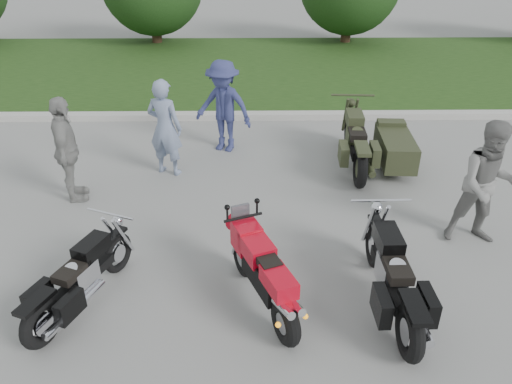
{
  "coord_description": "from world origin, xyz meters",
  "views": [
    {
      "loc": [
        0.43,
        -5.42,
        4.41
      ],
      "look_at": [
        0.51,
        0.97,
        0.8
      ],
      "focal_mm": 35.0,
      "sensor_mm": 36.0,
      "label": 1
    }
  ],
  "objects_px": {
    "sportbike_red": "(264,273)",
    "cruiser_sidecar": "(379,147)",
    "person_back": "(67,150)",
    "person_denim": "(223,107)",
    "person_grey": "(488,185)",
    "cruiser_right": "(394,281)",
    "cruiser_left": "(78,282)",
    "person_stripe": "(165,128)"
  },
  "relations": [
    {
      "from": "sportbike_red",
      "to": "cruiser_sidecar",
      "type": "distance_m",
      "value": 4.55
    },
    {
      "from": "cruiser_sidecar",
      "to": "person_back",
      "type": "relative_size",
      "value": 1.37
    },
    {
      "from": "person_denim",
      "to": "person_back",
      "type": "relative_size",
      "value": 1.03
    },
    {
      "from": "person_grey",
      "to": "cruiser_sidecar",
      "type": "bearing_deg",
      "value": 115.2
    },
    {
      "from": "person_back",
      "to": "cruiser_right",
      "type": "bearing_deg",
      "value": -134.88
    },
    {
      "from": "cruiser_left",
      "to": "cruiser_sidecar",
      "type": "xyz_separation_m",
      "value": [
        4.62,
        3.9,
        0.05
      ]
    },
    {
      "from": "cruiser_left",
      "to": "person_stripe",
      "type": "height_order",
      "value": "person_stripe"
    },
    {
      "from": "cruiser_left",
      "to": "cruiser_right",
      "type": "relative_size",
      "value": 0.83
    },
    {
      "from": "person_grey",
      "to": "person_denim",
      "type": "bearing_deg",
      "value": 143.57
    },
    {
      "from": "cruiser_right",
      "to": "cruiser_sidecar",
      "type": "bearing_deg",
      "value": 78.86
    },
    {
      "from": "person_back",
      "to": "person_grey",
      "type": "bearing_deg",
      "value": -115.9
    },
    {
      "from": "person_stripe",
      "to": "cruiser_left",
      "type": "bearing_deg",
      "value": 101.13
    },
    {
      "from": "person_stripe",
      "to": "person_back",
      "type": "distance_m",
      "value": 1.79
    },
    {
      "from": "cruiser_sidecar",
      "to": "person_back",
      "type": "distance_m",
      "value": 5.67
    },
    {
      "from": "person_denim",
      "to": "person_grey",
      "type": "bearing_deg",
      "value": -17.27
    },
    {
      "from": "cruiser_left",
      "to": "person_back",
      "type": "distance_m",
      "value": 2.97
    },
    {
      "from": "cruiser_right",
      "to": "person_denim",
      "type": "relative_size",
      "value": 1.24
    },
    {
      "from": "sportbike_red",
      "to": "cruiser_left",
      "type": "xyz_separation_m",
      "value": [
        -2.3,
        0.02,
        -0.13
      ]
    },
    {
      "from": "cruiser_sidecar",
      "to": "person_denim",
      "type": "relative_size",
      "value": 1.33
    },
    {
      "from": "sportbike_red",
      "to": "person_grey",
      "type": "height_order",
      "value": "person_grey"
    },
    {
      "from": "sportbike_red",
      "to": "person_stripe",
      "type": "xyz_separation_m",
      "value": [
        -1.73,
        3.77,
        0.38
      ]
    },
    {
      "from": "person_stripe",
      "to": "person_back",
      "type": "height_order",
      "value": "same"
    },
    {
      "from": "cruiser_left",
      "to": "person_grey",
      "type": "xyz_separation_m",
      "value": [
        5.58,
        1.43,
        0.56
      ]
    },
    {
      "from": "cruiser_sidecar",
      "to": "person_denim",
      "type": "xyz_separation_m",
      "value": [
        -3.01,
        0.91,
        0.49
      ]
    },
    {
      "from": "cruiser_sidecar",
      "to": "person_denim",
      "type": "distance_m",
      "value": 3.19
    },
    {
      "from": "sportbike_red",
      "to": "cruiser_left",
      "type": "height_order",
      "value": "sportbike_red"
    },
    {
      "from": "cruiser_right",
      "to": "person_stripe",
      "type": "xyz_separation_m",
      "value": [
        -3.32,
        3.85,
        0.46
      ]
    },
    {
      "from": "sportbike_red",
      "to": "cruiser_right",
      "type": "bearing_deg",
      "value": -24.68
    },
    {
      "from": "cruiser_sidecar",
      "to": "cruiser_right",
      "type": "bearing_deg",
      "value": -96.67
    },
    {
      "from": "sportbike_red",
      "to": "cruiser_left",
      "type": "relative_size",
      "value": 0.94
    },
    {
      "from": "cruiser_sidecar",
      "to": "person_stripe",
      "type": "relative_size",
      "value": 1.37
    },
    {
      "from": "person_stripe",
      "to": "person_grey",
      "type": "bearing_deg",
      "value": 174.85
    },
    {
      "from": "cruiser_right",
      "to": "person_back",
      "type": "relative_size",
      "value": 1.27
    },
    {
      "from": "cruiser_left",
      "to": "cruiser_sidecar",
      "type": "height_order",
      "value": "cruiser_sidecar"
    },
    {
      "from": "cruiser_right",
      "to": "person_stripe",
      "type": "distance_m",
      "value": 5.1
    },
    {
      "from": "person_back",
      "to": "person_denim",
      "type": "bearing_deg",
      "value": -65.26
    },
    {
      "from": "cruiser_left",
      "to": "cruiser_right",
      "type": "height_order",
      "value": "cruiser_right"
    },
    {
      "from": "person_grey",
      "to": "person_back",
      "type": "relative_size",
      "value": 1.05
    },
    {
      "from": "cruiser_left",
      "to": "person_back",
      "type": "xyz_separation_m",
      "value": [
        -0.92,
        2.78,
        0.52
      ]
    },
    {
      "from": "cruiser_sidecar",
      "to": "person_stripe",
      "type": "distance_m",
      "value": 4.08
    },
    {
      "from": "sportbike_red",
      "to": "person_grey",
      "type": "relative_size",
      "value": 0.95
    },
    {
      "from": "person_stripe",
      "to": "person_back",
      "type": "bearing_deg",
      "value": 53.2
    }
  ]
}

